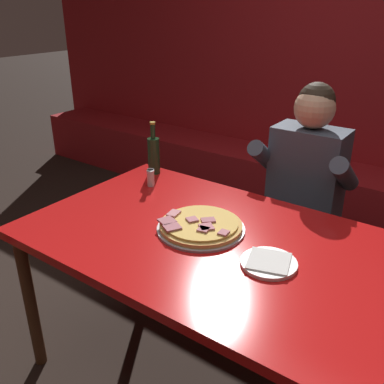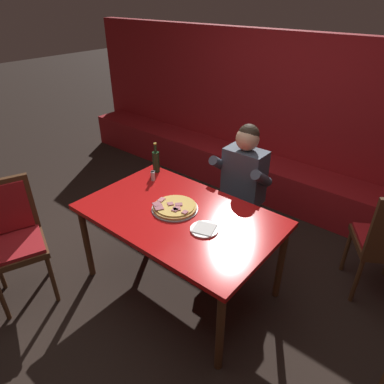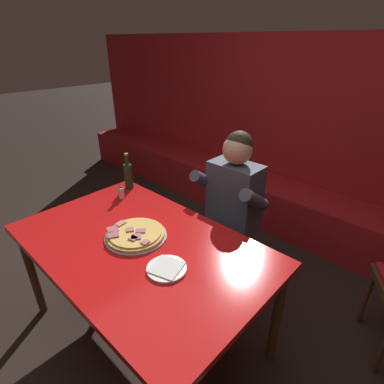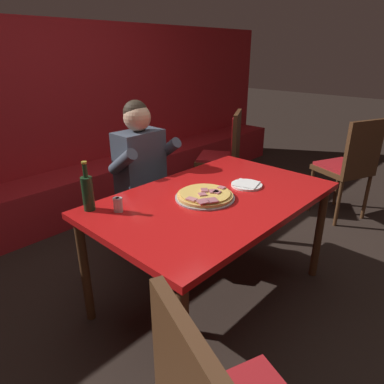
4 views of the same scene
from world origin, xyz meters
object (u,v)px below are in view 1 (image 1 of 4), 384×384
object	(u,v)px
pizza	(200,226)
diner_seated_blue_shirt	(299,192)
shaker_oregano	(151,178)
plate_white_paper	(269,263)
beer_bottle	(154,154)
main_dining_table	(210,251)
shaker_red_pepper_flakes	(151,179)

from	to	relation	value
pizza	diner_seated_blue_shirt	bearing A→B (deg)	79.19
pizza	shaker_oregano	size ratio (longest dim) A/B	4.34
pizza	plate_white_paper	size ratio (longest dim) A/B	1.78
plate_white_paper	pizza	bearing A→B (deg)	169.07
plate_white_paper	beer_bottle	world-z (taller)	beer_bottle
main_dining_table	beer_bottle	world-z (taller)	beer_bottle
main_dining_table	beer_bottle	bearing A→B (deg)	147.98
plate_white_paper	beer_bottle	distance (m)	1.04
pizza	diner_seated_blue_shirt	size ratio (longest dim) A/B	0.29
shaker_oregano	diner_seated_blue_shirt	distance (m)	0.80
shaker_red_pepper_flakes	diner_seated_blue_shirt	world-z (taller)	diner_seated_blue_shirt
shaker_red_pepper_flakes	beer_bottle	bearing A→B (deg)	124.58
main_dining_table	shaker_red_pepper_flakes	size ratio (longest dim) A/B	18.08
main_dining_table	diner_seated_blue_shirt	bearing A→B (deg)	84.28
main_dining_table	plate_white_paper	size ratio (longest dim) A/B	7.40
main_dining_table	shaker_oregano	xyz separation A→B (m)	(-0.55, 0.27, 0.11)
diner_seated_blue_shirt	shaker_red_pepper_flakes	bearing A→B (deg)	-140.96
shaker_oregano	shaker_red_pepper_flakes	size ratio (longest dim) A/B	1.00
diner_seated_blue_shirt	plate_white_paper	bearing A→B (deg)	-75.13
beer_bottle	shaker_red_pepper_flakes	bearing A→B (deg)	-55.42
plate_white_paper	beer_bottle	size ratio (longest dim) A/B	0.72
main_dining_table	shaker_red_pepper_flakes	bearing A→B (deg)	154.95
plate_white_paper	shaker_red_pepper_flakes	distance (m)	0.88
main_dining_table	shaker_oregano	world-z (taller)	shaker_oregano
shaker_red_pepper_flakes	pizza	bearing A→B (deg)	-25.96
plate_white_paper	shaker_oregano	world-z (taller)	shaker_oregano
main_dining_table	diner_seated_blue_shirt	distance (m)	0.76
plate_white_paper	shaker_oregano	xyz separation A→B (m)	(-0.84, 0.31, 0.03)
shaker_red_pepper_flakes	diner_seated_blue_shirt	size ratio (longest dim) A/B	0.07
pizza	diner_seated_blue_shirt	world-z (taller)	diner_seated_blue_shirt
pizza	shaker_red_pepper_flakes	distance (m)	0.53
pizza	plate_white_paper	bearing A→B (deg)	-10.93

